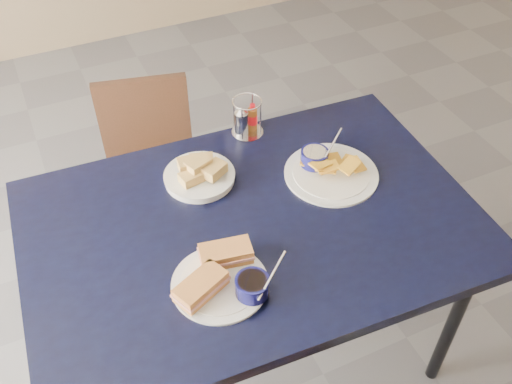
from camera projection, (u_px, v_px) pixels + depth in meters
name	position (u px, v px, depth m)	size (l,w,h in m)	color
ground	(286.00, 310.00, 2.34)	(6.00, 6.00, 0.00)	#545459
dining_table	(252.00, 234.00, 1.71)	(1.36, 0.94, 0.75)	black
chair_far	(147.00, 160.00, 2.34)	(0.43, 0.42, 0.77)	black
sandwich_plate	(223.00, 277.00, 1.49)	(0.30, 0.26, 0.12)	white
plantain_plate	(326.00, 168.00, 1.81)	(0.30, 0.30, 0.12)	white
bread_basket	(199.00, 173.00, 1.78)	(0.22, 0.22, 0.08)	white
condiment_caddy	(246.00, 120.00, 1.93)	(0.11, 0.11, 0.14)	silver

